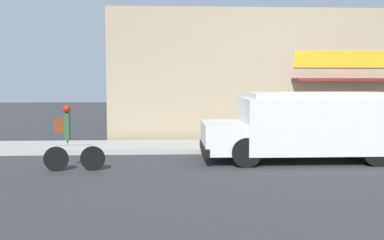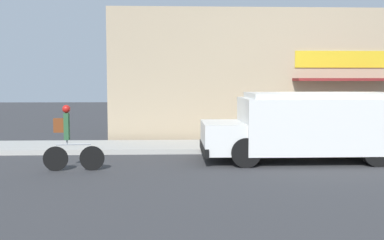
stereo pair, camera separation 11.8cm
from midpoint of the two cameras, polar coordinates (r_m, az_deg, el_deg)
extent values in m
plane|color=#38383A|center=(14.88, 16.04, -4.10)|extent=(70.00, 70.00, 0.00)
cube|color=#ADAAA3|center=(15.97, 14.73, -3.18)|extent=(28.00, 2.34, 0.16)
cube|color=tan|center=(17.32, 13.38, 5.52)|extent=(14.11, 0.18, 5.00)
cube|color=gold|center=(17.75, 18.68, 7.32)|extent=(3.52, 0.05, 0.62)
cube|color=maroon|center=(17.32, 19.12, 4.88)|extent=(3.70, 0.91, 0.10)
cube|color=white|center=(13.46, 16.38, -0.56)|extent=(4.60, 2.20, 1.53)
cube|color=white|center=(12.87, 4.15, -2.16)|extent=(1.14, 2.03, 0.84)
cube|color=white|center=(13.41, 16.47, 3.03)|extent=(4.23, 2.03, 0.15)
cube|color=black|center=(12.87, 1.79, -3.60)|extent=(0.12, 2.16, 0.24)
cube|color=red|center=(14.42, 9.90, 0.23)|extent=(0.02, 0.44, 0.44)
cylinder|color=black|center=(13.90, 5.84, -2.90)|extent=(0.80, 0.26, 0.80)
cylinder|color=black|center=(12.06, 7.11, -4.12)|extent=(0.80, 0.26, 0.80)
cylinder|color=black|center=(14.83, 19.58, -2.67)|extent=(0.80, 0.26, 0.80)
cylinder|color=black|center=(13.12, 22.64, -3.73)|extent=(0.80, 0.26, 0.80)
cylinder|color=black|center=(11.84, -12.30, -4.77)|extent=(0.63, 0.07, 0.63)
cylinder|color=black|center=(12.00, -16.67, -4.74)|extent=(0.63, 0.07, 0.63)
cylinder|color=#999EA3|center=(11.85, -14.53, -3.01)|extent=(0.87, 0.07, 0.04)
cylinder|color=#999EA3|center=(11.87, -15.31, -2.72)|extent=(0.04, 0.04, 0.12)
cube|color=#2D5B38|center=(11.83, -15.35, -0.80)|extent=(0.13, 0.20, 0.68)
sphere|color=red|center=(11.79, -15.40, 1.37)|extent=(0.20, 0.20, 0.20)
cube|color=brown|center=(11.86, -16.26, -0.66)|extent=(0.27, 0.15, 0.36)
camera|label=1|loc=(0.06, -89.76, 0.02)|focal=42.00mm
camera|label=2|loc=(0.06, 90.24, -0.02)|focal=42.00mm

